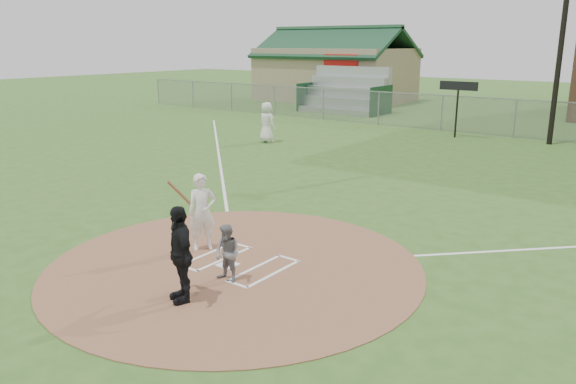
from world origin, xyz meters
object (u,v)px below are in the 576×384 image
Objects in this scene: home_plate at (228,265)px; catcher at (227,254)px; umpire at (180,254)px; ondeck_player at (267,122)px; batter_at_plate at (202,212)px.

home_plate is 1.05m from catcher.
umpire is at bearing -75.27° from home_plate.
home_plate is 0.20× the size of ondeck_player.
umpire is at bearing -95.17° from catcher.
ondeck_player reaches higher than home_plate.
umpire is at bearing -53.43° from batter_at_plate.
batter_at_plate is at bearing 160.11° from home_plate.
home_plate is at bearing -19.89° from batter_at_plate.
home_plate is at bearing 135.14° from ondeck_player.
ondeck_player is at bearing 151.88° from umpire.
catcher is at bearing 113.05° from umpire.
ondeck_player reaches higher than umpire.
ondeck_player is at bearing 122.85° from batter_at_plate.
umpire is (-0.11, -1.19, 0.34)m from catcher.
batter_at_plate is at bearing 132.45° from ondeck_player.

